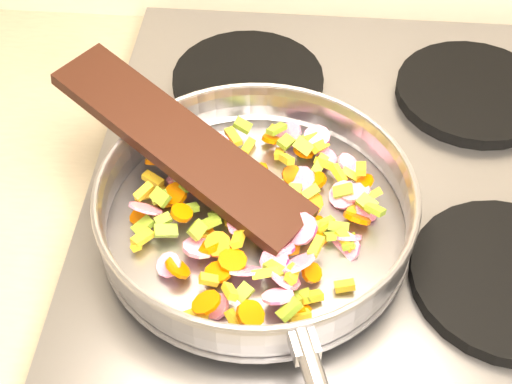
{
  "coord_description": "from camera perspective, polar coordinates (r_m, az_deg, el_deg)",
  "views": [
    {
      "loc": [
        -0.77,
        1.11,
        1.52
      ],
      "look_at": [
        -0.81,
        1.56,
        1.01
      ],
      "focal_mm": 50.0,
      "sensor_mm": 36.0,
      "label": 1
    }
  ],
  "objects": [
    {
      "name": "cooktop",
      "position": [
        0.83,
        8.21,
        0.66
      ],
      "size": [
        0.6,
        0.6,
        0.04
      ],
      "primitive_type": "cube",
      "color": "#939399",
      "rests_on": "counter_top"
    },
    {
      "name": "grate_fl",
      "position": [
        0.71,
        -2.69,
        -5.39
      ],
      "size": [
        0.19,
        0.19,
        0.02
      ],
      "primitive_type": "cylinder",
      "color": "black",
      "rests_on": "cooktop"
    },
    {
      "name": "grate_fr",
      "position": [
        0.74,
        19.47,
        -6.54
      ],
      "size": [
        0.19,
        0.19,
        0.02
      ],
      "primitive_type": "cylinder",
      "color": "black",
      "rests_on": "cooktop"
    },
    {
      "name": "grate_bl",
      "position": [
        0.91,
        -0.65,
        8.93
      ],
      "size": [
        0.19,
        0.19,
        0.02
      ],
      "primitive_type": "cylinder",
      "color": "black",
      "rests_on": "cooktop"
    },
    {
      "name": "grate_br",
      "position": [
        0.93,
        16.97,
        7.64
      ],
      "size": [
        0.19,
        0.19,
        0.02
      ],
      "primitive_type": "cylinder",
      "color": "black",
      "rests_on": "cooktop"
    },
    {
      "name": "saute_pan",
      "position": [
        0.7,
        0.04,
        -1.19
      ],
      "size": [
        0.36,
        0.51,
        0.06
      ],
      "rotation": [
        0.0,
        0.0,
        0.32
      ],
      "color": "#9E9EA5",
      "rests_on": "grate_fl"
    },
    {
      "name": "vegetable_heap",
      "position": [
        0.72,
        0.33,
        -1.66
      ],
      "size": [
        0.26,
        0.28,
        0.06
      ],
      "color": "#E5166F",
      "rests_on": "saute_pan"
    },
    {
      "name": "wooden_spatula",
      "position": [
        0.74,
        -6.02,
        3.86
      ],
      "size": [
        0.29,
        0.22,
        0.08
      ],
      "primitive_type": "cube",
      "rotation": [
        0.0,
        -0.21,
        2.56
      ],
      "color": "black",
      "rests_on": "saute_pan"
    }
  ]
}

